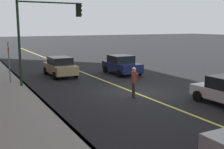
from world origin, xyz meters
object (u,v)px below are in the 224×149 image
(car_tan, at_px, (60,66))
(traffic_light_mast, at_px, (44,26))
(pedestrian_with_backpack, at_px, (134,80))
(street_sign_post, at_px, (9,60))
(car_navy, at_px, (122,65))

(car_tan, distance_m, traffic_light_mast, 4.96)
(pedestrian_with_backpack, height_order, street_sign_post, street_sign_post)
(car_navy, bearing_deg, car_tan, 73.17)
(pedestrian_with_backpack, relative_size, traffic_light_mast, 0.30)
(pedestrian_with_backpack, bearing_deg, car_navy, -24.36)
(pedestrian_with_backpack, bearing_deg, street_sign_post, 39.67)
(traffic_light_mast, bearing_deg, pedestrian_with_backpack, -147.05)
(pedestrian_with_backpack, distance_m, traffic_light_mast, 7.25)
(car_navy, height_order, street_sign_post, street_sign_post)
(street_sign_post, bearing_deg, pedestrian_with_backpack, -140.33)
(car_tan, xyz_separation_m, traffic_light_mast, (-3.20, 1.94, 3.24))
(car_tan, bearing_deg, traffic_light_mast, 148.75)
(car_navy, bearing_deg, traffic_light_mast, 104.02)
(car_tan, relative_size, car_navy, 1.09)
(car_tan, bearing_deg, car_navy, -106.83)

